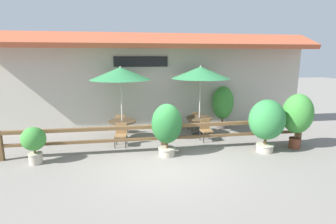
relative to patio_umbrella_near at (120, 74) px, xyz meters
The scene contains 16 objects.
ground_plane 3.96m from the patio_umbrella_near, 62.52° to the right, with size 60.00×60.00×0.00m, color gray.
building_facade 2.04m from the patio_umbrella_near, 46.28° to the left, with size 14.28×1.49×4.23m.
patio_railing 2.84m from the patio_umbrella_near, 49.31° to the right, with size 10.40×0.14×0.95m.
patio_umbrella_near is the anchor object (origin of this frame).
dining_table_near 1.98m from the patio_umbrella_near, 90.00° to the left, with size 1.09×1.09×0.75m.
chair_near_streetside 2.27m from the patio_umbrella_near, 93.55° to the right, with size 0.47×0.47×0.83m.
chair_near_wallside 2.27m from the patio_umbrella_near, 93.55° to the left, with size 0.49×0.49×0.83m.
patio_umbrella_middle 3.14m from the patio_umbrella_near, ahead, with size 2.32×2.32×2.85m.
dining_table_middle 3.71m from the patio_umbrella_near, ahead, with size 1.09×1.09×0.75m.
chair_middle_streetside 3.89m from the patio_umbrella_near, 12.36° to the right, with size 0.46×0.46×0.83m.
chair_middle_wallside 3.89m from the patio_umbrella_near, 14.21° to the left, with size 0.47×0.47×0.83m.
potted_plant_broad_leaf 2.93m from the patio_umbrella_near, 54.30° to the right, with size 0.99×0.89×1.73m.
potted_plant_small_flowering 3.81m from the patio_umbrella_near, 141.91° to the right, with size 0.72×0.64×1.15m.
potted_plant_tall_tropical 6.54m from the patio_umbrella_near, 18.62° to the right, with size 1.07×0.96×1.96m.
potted_plant_entrance_palm 5.51m from the patio_umbrella_near, 24.50° to the right, with size 1.22×1.10×1.81m.
potted_plant_corner_fern 4.76m from the patio_umbrella_near, 11.33° to the left, with size 0.95×0.86×1.93m.
Camera 1 is at (-1.21, -7.44, 3.20)m, focal length 28.00 mm.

